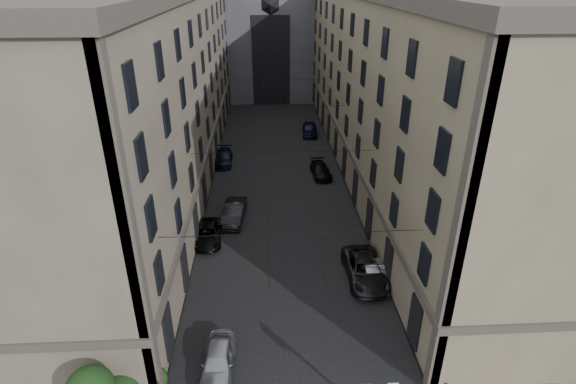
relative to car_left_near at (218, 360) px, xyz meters
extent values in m
cube|color=#383533|center=(-6.30, 28.00, -0.66)|extent=(7.00, 80.00, 0.15)
cube|color=#383533|center=(14.70, 28.00, -0.66)|extent=(7.00, 80.00, 0.15)
cube|color=#484237|center=(-9.30, 28.00, 8.27)|extent=(13.00, 60.00, 18.00)
cube|color=#38332D|center=(-9.30, 28.00, 3.47)|extent=(13.40, 60.30, 0.50)
cube|color=brown|center=(17.70, 28.00, 8.27)|extent=(13.00, 60.00, 18.00)
cube|color=#38332D|center=(17.70, 28.00, 3.47)|extent=(13.40, 60.30, 0.50)
cube|color=#2D2D33|center=(4.20, 67.00, 14.27)|extent=(34.00, 22.00, 30.00)
cube|color=black|center=(4.20, 55.95, 6.27)|extent=(6.00, 0.30, 14.00)
sphere|color=black|center=(-3.20, -1.20, 0.12)|extent=(1.40, 1.40, 1.40)
cylinder|color=black|center=(4.20, 2.00, 6.77)|extent=(14.00, 0.03, 0.03)
cylinder|color=black|center=(4.20, 14.00, 6.77)|extent=(14.00, 0.03, 0.03)
cylinder|color=black|center=(4.20, 27.00, 6.77)|extent=(14.00, 0.03, 0.03)
cylinder|color=black|center=(4.20, 40.00, 6.77)|extent=(14.00, 0.03, 0.03)
cylinder|color=black|center=(4.20, 52.00, 6.77)|extent=(14.00, 0.03, 0.03)
cylinder|color=black|center=(2.90, 28.00, 6.37)|extent=(0.03, 60.00, 0.03)
cylinder|color=black|center=(5.50, 28.00, 6.37)|extent=(0.03, 60.00, 0.03)
imported|color=gray|center=(0.00, 0.00, 0.00)|extent=(1.89, 4.36, 1.46)
imported|color=black|center=(0.00, 16.87, 0.08)|extent=(2.20, 5.05, 1.61)
imported|color=black|center=(-2.00, 13.58, -0.07)|extent=(2.43, 4.88, 1.33)
imported|color=black|center=(-1.95, 30.28, -0.01)|extent=(2.08, 4.98, 1.44)
imported|color=gray|center=(10.40, 7.44, -0.08)|extent=(1.49, 3.98, 1.30)
imported|color=black|center=(9.80, 7.78, 0.06)|extent=(2.70, 5.76, 1.59)
imported|color=black|center=(8.84, 26.13, -0.07)|extent=(2.18, 4.68, 1.32)
imported|color=black|center=(8.99, 39.85, 0.09)|extent=(2.26, 4.93, 1.64)
camera|label=1|loc=(2.85, -18.22, 19.14)|focal=28.00mm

